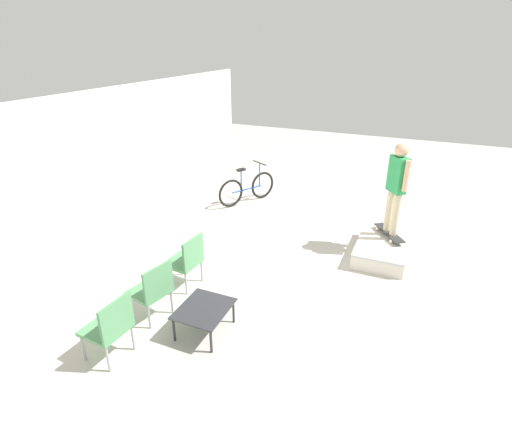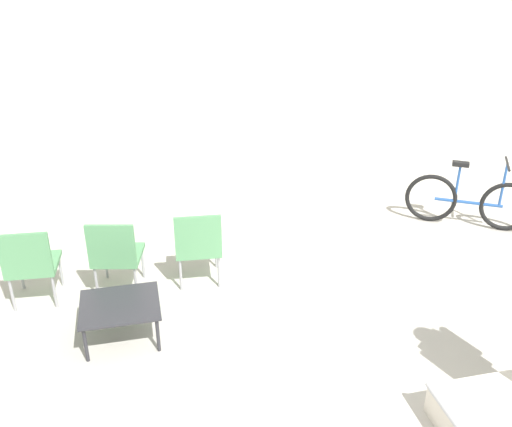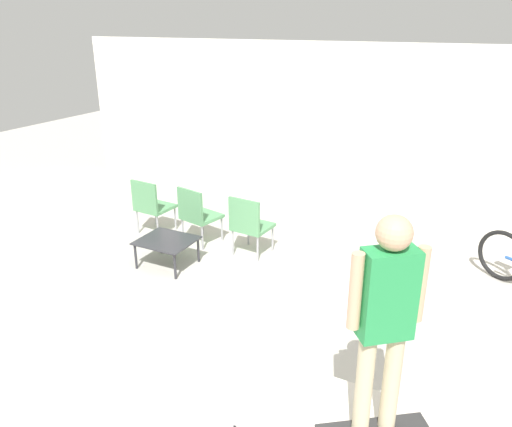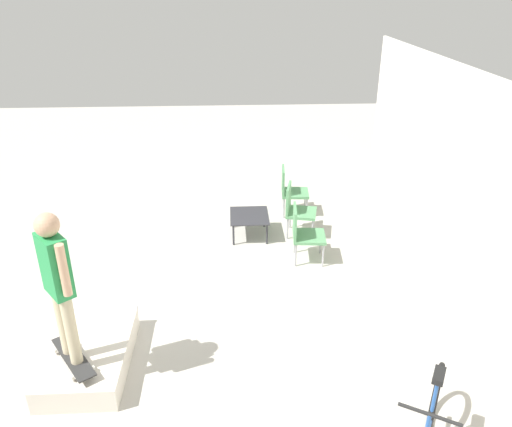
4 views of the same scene
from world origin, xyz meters
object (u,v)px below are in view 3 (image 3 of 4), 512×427
object	(u,v)px
coffee_table	(167,243)
patio_chair_center	(197,213)
person_skater	(386,311)
patio_chair_left	(151,204)
patio_chair_right	(249,223)

from	to	relation	value
coffee_table	patio_chair_center	distance (m)	0.86
person_skater	patio_chair_center	distance (m)	4.73
patio_chair_left	patio_chair_right	distance (m)	1.82
coffee_table	patio_chair_left	xyz separation A→B (m)	(-0.92, 0.84, 0.16)
coffee_table	patio_chair_right	distance (m)	1.24
person_skater	patio_chair_right	xyz separation A→B (m)	(-2.64, 2.97, -0.92)
person_skater	patio_chair_right	size ratio (longest dim) A/B	1.89
patio_chair_left	patio_chair_center	distance (m)	0.90
person_skater	patio_chair_center	xyz separation A→B (m)	(-3.56, 2.97, -0.92)
person_skater	patio_chair_left	bearing A→B (deg)	107.39
patio_chair_left	patio_chair_center	world-z (taller)	same
person_skater	patio_chair_left	distance (m)	5.43
coffee_table	patio_chair_center	xyz separation A→B (m)	(-0.02, 0.84, 0.16)
person_skater	coffee_table	xyz separation A→B (m)	(-3.54, 2.13, -1.08)
patio_chair_center	patio_chair_right	xyz separation A→B (m)	(0.92, -0.00, 0.00)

